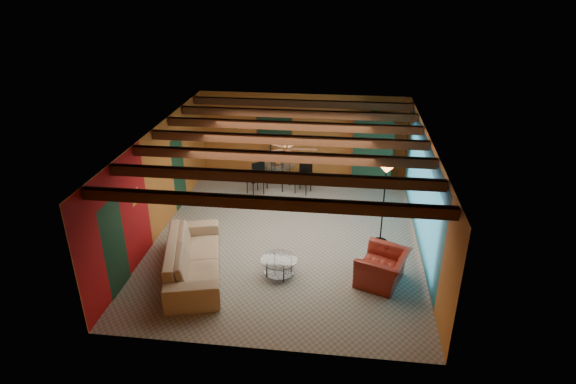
# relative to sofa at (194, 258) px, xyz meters

# --- Properties ---
(room) EXTENTS (6.52, 8.01, 2.71)m
(room) POSITION_rel_sofa_xyz_m (1.84, 1.99, 1.94)
(room) COLOR gray
(room) RESTS_ON ground
(sofa) EXTENTS (1.81, 3.04, 0.83)m
(sofa) POSITION_rel_sofa_xyz_m (0.00, 0.00, 0.00)
(sofa) COLOR #A08467
(sofa) RESTS_ON ground
(armchair) EXTENTS (1.29, 1.37, 0.72)m
(armchair) POSITION_rel_sofa_xyz_m (4.11, 0.20, -0.06)
(armchair) COLOR maroon
(armchair) RESTS_ON ground
(coffee_table) EXTENTS (1.01, 1.01, 0.42)m
(coffee_table) POSITION_rel_sofa_xyz_m (1.87, 0.18, -0.21)
(coffee_table) COLOR silver
(coffee_table) RESTS_ON ground
(dining_table) EXTENTS (2.69, 2.69, 1.10)m
(dining_table) POSITION_rel_sofa_xyz_m (1.20, 4.82, 0.13)
(dining_table) COLOR silver
(dining_table) RESTS_ON ground
(armoire) EXTENTS (1.31, 0.91, 2.09)m
(armoire) POSITION_rel_sofa_xyz_m (4.04, 5.58, 0.63)
(armoire) COLOR brown
(armoire) RESTS_ON ground
(floor_lamp) EXTENTS (0.43, 0.43, 2.09)m
(floor_lamp) POSITION_rel_sofa_xyz_m (4.17, 1.90, 0.63)
(floor_lamp) COLOR black
(floor_lamp) RESTS_ON ground
(ceiling_fan) EXTENTS (1.50, 1.50, 0.44)m
(ceiling_fan) POSITION_rel_sofa_xyz_m (1.84, 1.88, 1.94)
(ceiling_fan) COLOR #472614
(ceiling_fan) RESTS_ON ceiling
(painting) EXTENTS (1.05, 0.03, 0.65)m
(painting) POSITION_rel_sofa_xyz_m (0.94, 5.84, 1.23)
(painting) COLOR black
(painting) RESTS_ON wall_back
(potted_plant) EXTENTS (0.47, 0.43, 0.46)m
(potted_plant) POSITION_rel_sofa_xyz_m (4.04, 5.58, 1.91)
(potted_plant) COLOR #26661E
(potted_plant) RESTS_ON armoire
(vase) EXTENTS (0.24, 0.24, 0.21)m
(vase) POSITION_rel_sofa_xyz_m (1.20, 4.82, 0.79)
(vase) COLOR orange
(vase) RESTS_ON dining_table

